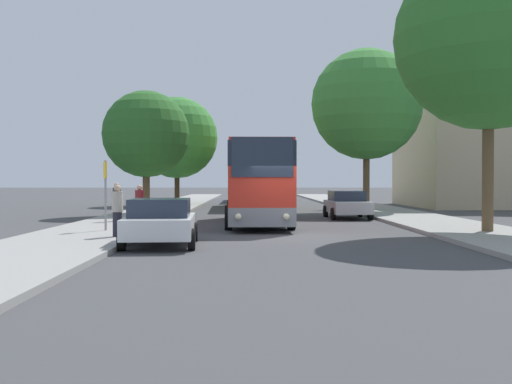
# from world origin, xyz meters

# --- Properties ---
(ground_plane) EXTENTS (300.00, 300.00, 0.00)m
(ground_plane) POSITION_xyz_m (0.00, 0.00, 0.00)
(ground_plane) COLOR #424244
(ground_plane) RESTS_ON ground
(sidewalk_left) EXTENTS (4.00, 120.00, 0.15)m
(sidewalk_left) POSITION_xyz_m (-7.00, 0.00, 0.07)
(sidewalk_left) COLOR gray
(sidewalk_left) RESTS_ON ground_plane
(sidewalk_right) EXTENTS (4.00, 120.00, 0.15)m
(sidewalk_right) POSITION_xyz_m (7.00, 0.00, 0.07)
(sidewalk_right) COLOR gray
(sidewalk_right) RESTS_ON ground_plane
(bus_front) EXTENTS (2.95, 10.59, 3.57)m
(bus_front) POSITION_xyz_m (-0.97, 5.86, 1.90)
(bus_front) COLOR gray
(bus_front) RESTS_ON ground_plane
(bus_middle) EXTENTS (3.03, 11.82, 3.45)m
(bus_middle) POSITION_xyz_m (-1.25, 21.82, 1.84)
(bus_middle) COLOR #2D2D2D
(bus_middle) RESTS_ON ground_plane
(bus_rear) EXTENTS (2.76, 11.74, 3.47)m
(bus_rear) POSITION_xyz_m (-1.14, 36.12, 1.85)
(bus_rear) COLOR silver
(bus_rear) RESTS_ON ground_plane
(parked_car_left_curb) EXTENTS (2.32, 4.15, 1.43)m
(parked_car_left_curb) POSITION_xyz_m (-4.00, -3.01, 0.75)
(parked_car_left_curb) COLOR silver
(parked_car_left_curb) RESTS_ON ground_plane
(parked_car_right_near) EXTENTS (2.12, 4.28, 1.44)m
(parked_car_right_near) POSITION_xyz_m (3.76, 10.02, 0.75)
(parked_car_right_near) COLOR #B7B7BC
(parked_car_right_near) RESTS_ON ground_plane
(bus_stop_sign) EXTENTS (0.08, 0.45, 2.55)m
(bus_stop_sign) POSITION_xyz_m (-6.58, 0.88, 1.73)
(bus_stop_sign) COLOR gray
(bus_stop_sign) RESTS_ON sidewalk_left
(pedestrian_waiting_near) EXTENTS (0.36, 0.36, 1.65)m
(pedestrian_waiting_near) POSITION_xyz_m (-5.73, 3.00, 0.98)
(pedestrian_waiting_near) COLOR #23232D
(pedestrian_waiting_near) RESTS_ON sidewalk_left
(pedestrian_waiting_far) EXTENTS (0.36, 0.36, 1.68)m
(pedestrian_waiting_far) POSITION_xyz_m (-5.62, -1.55, 0.99)
(pedestrian_waiting_far) COLOR #23232D
(pedestrian_waiting_far) RESTS_ON sidewalk_left
(pedestrian_walking_back) EXTENTS (0.36, 0.36, 1.72)m
(pedestrian_walking_back) POSITION_xyz_m (-7.24, 5.75, 1.02)
(pedestrian_walking_back) COLOR #23232D
(pedestrian_walking_back) RESTS_ON sidewalk_left
(tree_left_near) EXTENTS (4.85, 4.85, 6.85)m
(tree_left_near) POSITION_xyz_m (-7.10, 12.62, 4.57)
(tree_left_near) COLOR brown
(tree_left_near) RESTS_ON sidewalk_left
(tree_left_far) EXTENTS (6.46, 6.46, 8.48)m
(tree_left_far) POSITION_xyz_m (-7.07, 26.75, 5.39)
(tree_left_far) COLOR #47331E
(tree_left_far) RESTS_ON sidewalk_left
(tree_right_near) EXTENTS (6.70, 6.70, 10.33)m
(tree_right_near) POSITION_xyz_m (7.23, 0.38, 7.12)
(tree_right_near) COLOR brown
(tree_right_near) RESTS_ON sidewalk_right
(tree_right_mid) EXTENTS (6.77, 6.77, 9.88)m
(tree_right_mid) POSITION_xyz_m (5.87, 15.63, 6.64)
(tree_right_mid) COLOR brown
(tree_right_mid) RESTS_ON sidewalk_right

